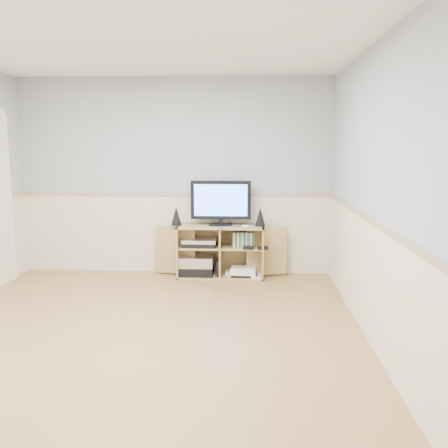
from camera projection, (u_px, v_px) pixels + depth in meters
The scene contains 11 objects.
room at pixel (131, 196), 4.30m from camera, with size 4.04×4.54×2.54m.
media_cabinet at pixel (221, 250), 6.33m from camera, with size 1.67×0.40×0.65m.
monitor at pixel (221, 201), 6.23m from camera, with size 0.75×0.18×0.56m.
speaker_left at pixel (176, 216), 6.26m from camera, with size 0.13×0.13×0.24m, color black.
speaker_right at pixel (260, 217), 6.20m from camera, with size 0.13×0.13×0.24m, color black.
keyboard at pixel (228, 227), 6.08m from camera, with size 0.31×0.12×0.01m, color silver.
mouse at pixel (245, 227), 6.07m from camera, with size 0.10×0.06×0.04m, color white.
av_components at pixel (198, 259), 6.31m from camera, with size 0.51×0.32×0.47m.
game_consoles at pixel (242, 272), 6.29m from camera, with size 0.45×0.30×0.11m.
game_cases at pixel (244, 239), 6.22m from camera, with size 0.27×0.14×0.19m, color #3F8C3F.
wall_outlet at pixel (253, 227), 6.42m from camera, with size 0.12×0.03×0.12m, color white.
Camera 1 is at (0.98, -4.12, 1.65)m, focal length 40.00 mm.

